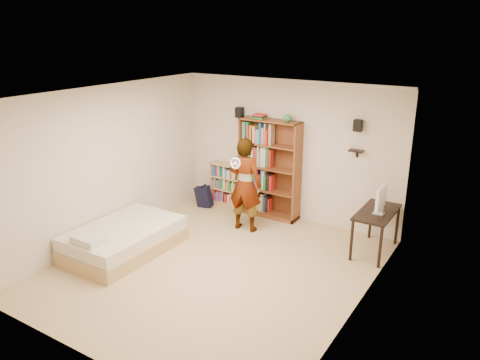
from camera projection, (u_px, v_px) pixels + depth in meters
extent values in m
cube|color=tan|center=(215.00, 267.00, 7.38)|extent=(4.50, 5.00, 0.01)
cube|color=beige|center=(288.00, 150.00, 8.97)|extent=(4.50, 0.02, 2.70)
cube|color=beige|center=(78.00, 252.00, 4.95)|extent=(4.50, 0.02, 2.70)
cube|color=beige|center=(107.00, 164.00, 8.09)|extent=(0.02, 5.00, 2.70)
cube|color=beige|center=(361.00, 218.00, 5.83)|extent=(0.02, 5.00, 2.70)
cube|color=white|center=(212.00, 95.00, 6.54)|extent=(4.50, 5.00, 0.02)
cube|color=silver|center=(290.00, 81.00, 8.53)|extent=(4.50, 0.06, 0.06)
cube|color=silver|center=(65.00, 129.00, 4.56)|extent=(4.50, 0.06, 0.06)
cube|color=silver|center=(101.00, 87.00, 7.66)|extent=(0.06, 5.00, 0.06)
cube|color=silver|center=(368.00, 112.00, 5.43)|extent=(0.06, 5.00, 0.06)
cube|color=black|center=(239.00, 112.00, 9.22)|extent=(0.14, 0.12, 0.20)
cube|color=black|center=(358.00, 125.00, 8.01)|extent=(0.14, 0.12, 0.20)
cube|color=black|center=(356.00, 151.00, 8.16)|extent=(0.25, 0.16, 0.02)
imported|color=black|center=(245.00, 185.00, 8.50)|extent=(0.68, 0.48, 1.75)
torus|color=silver|center=(235.00, 163.00, 8.08)|extent=(0.21, 0.08, 0.21)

